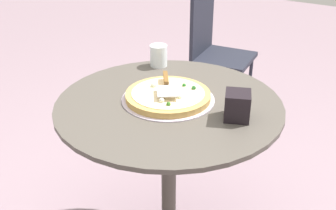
{
  "coord_description": "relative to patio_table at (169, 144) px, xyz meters",
  "views": [
    {
      "loc": [
        -1.22,
        -0.75,
        1.49
      ],
      "look_at": [
        0.02,
        0.01,
        0.73
      ],
      "focal_mm": 44.72,
      "sensor_mm": 36.0,
      "label": 1
    }
  ],
  "objects": [
    {
      "name": "drinking_cup",
      "position": [
        0.29,
        0.23,
        0.24
      ],
      "size": [
        0.08,
        0.08,
        0.1
      ],
      "primitive_type": "cylinder",
      "color": "white",
      "rests_on": "patio_table"
    },
    {
      "name": "patio_table",
      "position": [
        0.0,
        0.0,
        0.0
      ],
      "size": [
        0.88,
        0.88,
        0.76
      ],
      "color": "#4E4841",
      "rests_on": "ground"
    },
    {
      "name": "napkin_dispenser",
      "position": [
        0.02,
        -0.27,
        0.24
      ],
      "size": [
        0.12,
        0.12,
        0.1
      ],
      "primitive_type": "cube",
      "rotation": [
        0.0,
        0.0,
        0.39
      ],
      "color": "black",
      "rests_on": "patio_table"
    },
    {
      "name": "pizza_server",
      "position": [
        0.04,
        0.03,
        0.25
      ],
      "size": [
        0.2,
        0.16,
        0.02
      ],
      "color": "silver",
      "rests_on": "pizza_on_tray"
    },
    {
      "name": "pizza_on_tray",
      "position": [
        0.02,
        0.01,
        0.21
      ],
      "size": [
        0.36,
        0.36,
        0.05
      ],
      "color": "silver",
      "rests_on": "patio_table"
    },
    {
      "name": "patio_chair_near",
      "position": [
        1.26,
        0.41,
        -0.03
      ],
      "size": [
        0.4,
        0.4,
        0.93
      ],
      "color": "#222531",
      "rests_on": "ground"
    }
  ]
}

